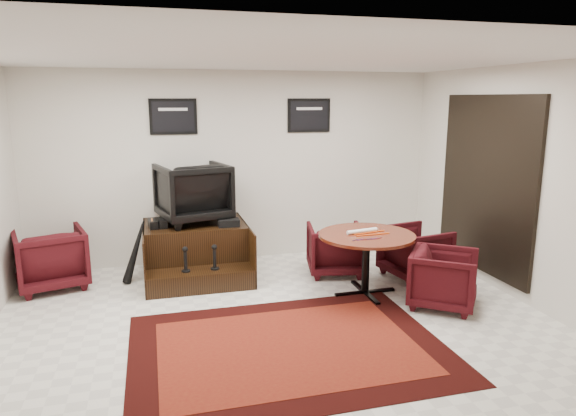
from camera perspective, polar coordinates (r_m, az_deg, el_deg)
The scene contains 16 objects.
ground at distance 5.69m, azimuth -1.08°, elevation -12.87°, with size 6.00×6.00×0.00m, color beige.
room_shell at distance 5.42m, azimuth 2.74°, elevation 5.55°, with size 6.02×5.02×2.81m.
area_rug at distance 5.22m, azimuth 0.06°, elevation -15.24°, with size 3.04×2.28×0.01m.
shine_podium at distance 7.24m, azimuth -10.18°, elevation -4.74°, with size 1.38×1.42×0.71m.
shine_chair at distance 7.19m, azimuth -10.53°, elevation 2.01°, with size 0.89×0.83×0.91m, color black.
shoes_pair at distance 7.08m, azimuth -14.30°, elevation -1.65°, with size 0.26×0.31×0.11m.
polish_kit at distance 6.96m, azimuth -6.62°, elevation -1.63°, with size 0.28×0.20×0.10m, color black.
umbrella_black at distance 7.04m, azimuth -16.63°, elevation -4.64°, with size 0.32×0.12×0.87m, color black, non-canonical shape.
umbrella_hooked at distance 7.13m, azimuth -16.69°, elevation -4.65°, with size 0.30×0.11×0.82m, color black, non-canonical shape.
armchair_side at distance 7.28m, azimuth -24.89°, elevation -4.82°, with size 0.83×0.77×0.85m, color black.
meeting_table at distance 6.39m, azimuth 8.72°, elevation -3.67°, with size 1.18×1.18×0.77m.
table_chair_back at distance 7.18m, azimuth 5.28°, elevation -4.30°, with size 0.74×0.69×0.76m, color black.
table_chair_window at distance 7.22m, azimuth 13.98°, elevation -4.49°, with size 0.75×0.70×0.77m, color black.
table_chair_corner at distance 6.30m, azimuth 16.93°, elevation -7.23°, with size 0.73×0.68×0.75m, color black.
paper_roll at distance 6.40m, azimuth 8.23°, elevation -2.54°, with size 0.05×0.05×0.42m, color white.
table_clutter at distance 6.32m, azimuth 9.14°, elevation -2.95°, with size 0.57×0.35×0.01m.
Camera 1 is at (-1.23, -5.01, 2.40)m, focal length 32.00 mm.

